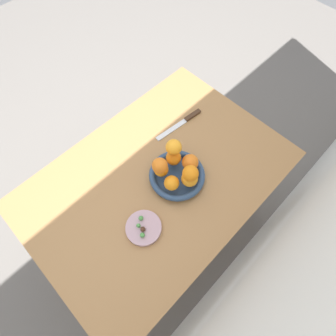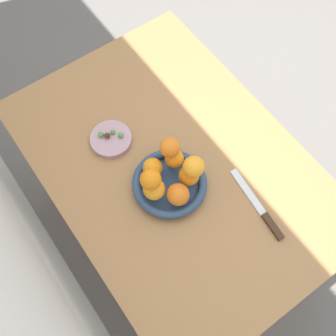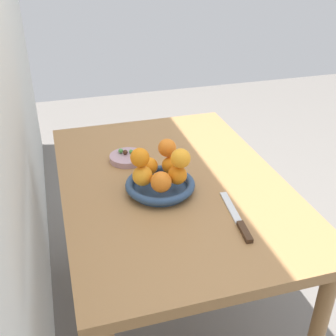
% 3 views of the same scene
% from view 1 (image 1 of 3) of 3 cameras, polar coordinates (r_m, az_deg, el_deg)
% --- Properties ---
extents(ground_plane, '(6.00, 6.00, 0.00)m').
position_cam_1_polar(ground_plane, '(1.80, -1.41, -12.16)').
color(ground_plane, slate).
extents(dining_table, '(1.10, 0.76, 0.74)m').
position_cam_1_polar(dining_table, '(1.18, -2.10, -3.87)').
color(dining_table, '#9E7042').
rests_on(dining_table, ground_plane).
extents(fruit_bowl, '(0.23, 0.23, 0.04)m').
position_cam_1_polar(fruit_bowl, '(1.08, 1.97, -1.62)').
color(fruit_bowl, navy).
rests_on(fruit_bowl, dining_table).
extents(candy_dish, '(0.14, 0.14, 0.02)m').
position_cam_1_polar(candy_dish, '(1.02, -5.32, -12.85)').
color(candy_dish, '#B28C99').
rests_on(candy_dish, dining_table).
extents(orange_0, '(0.07, 0.07, 0.07)m').
position_cam_1_polar(orange_0, '(1.06, 4.85, 1.25)').
color(orange_0, orange).
rests_on(orange_0, fruit_bowl).
extents(orange_1, '(0.06, 0.06, 0.06)m').
position_cam_1_polar(orange_1, '(1.07, 1.21, 2.26)').
color(orange_1, orange).
rests_on(orange_1, fruit_bowl).
extents(orange_2, '(0.06, 0.06, 0.06)m').
position_cam_1_polar(orange_2, '(1.04, -1.50, -0.29)').
color(orange_2, orange).
rests_on(orange_2, fruit_bowl).
extents(orange_3, '(0.06, 0.06, 0.06)m').
position_cam_1_polar(orange_3, '(1.02, 0.92, -3.16)').
color(orange_3, orange).
rests_on(orange_3, fruit_bowl).
extents(orange_4, '(0.07, 0.07, 0.07)m').
position_cam_1_polar(orange_4, '(1.02, 4.71, -2.30)').
color(orange_4, orange).
rests_on(orange_4, fruit_bowl).
extents(orange_5, '(0.06, 0.06, 0.06)m').
position_cam_1_polar(orange_5, '(0.98, -1.62, 0.69)').
color(orange_5, orange).
rests_on(orange_5, orange_2).
extents(orange_6, '(0.06, 0.06, 0.06)m').
position_cam_1_polar(orange_6, '(1.02, 1.30, 4.52)').
color(orange_6, orange).
rests_on(orange_6, orange_1).
extents(orange_7, '(0.06, 0.06, 0.06)m').
position_cam_1_polar(orange_7, '(0.96, 4.91, -1.15)').
color(orange_7, orange).
rests_on(orange_7, orange_4).
extents(candy_ball_0, '(0.02, 0.02, 0.02)m').
position_cam_1_polar(candy_ball_0, '(1.00, -5.60, -14.34)').
color(candy_ball_0, '#4C9947').
rests_on(candy_ball_0, candy_dish).
extents(candy_ball_1, '(0.02, 0.02, 0.02)m').
position_cam_1_polar(candy_ball_1, '(1.01, -6.46, -12.34)').
color(candy_ball_1, '#4C9947').
rests_on(candy_ball_1, candy_dish).
extents(candy_ball_2, '(0.02, 0.02, 0.02)m').
position_cam_1_polar(candy_ball_2, '(1.01, -5.91, -10.80)').
color(candy_ball_2, '#4C9947').
rests_on(candy_ball_2, candy_dish).
extents(candy_ball_3, '(0.02, 0.02, 0.02)m').
position_cam_1_polar(candy_ball_3, '(1.00, -5.49, -13.13)').
color(candy_ball_3, '#472819').
rests_on(candy_ball_3, candy_dish).
extents(knife, '(0.26, 0.05, 0.01)m').
position_cam_1_polar(knife, '(1.25, 3.23, 9.97)').
color(knife, '#3F2819').
rests_on(knife, dining_table).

